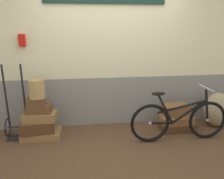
# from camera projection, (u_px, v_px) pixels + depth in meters

# --- Properties ---
(ground) EXTENTS (9.61, 5.20, 0.06)m
(ground) POSITION_uv_depth(u_px,v_px,m) (117.00, 144.00, 3.80)
(ground) COLOR #513823
(station_building) EXTENTS (7.61, 0.74, 2.92)m
(station_building) POSITION_uv_depth(u_px,v_px,m) (111.00, 45.00, 4.22)
(station_building) COLOR gray
(station_building) RESTS_ON ground
(suitcase_0) EXTENTS (0.64, 0.40, 0.12)m
(suitcase_0) POSITION_uv_depth(u_px,v_px,m) (42.00, 134.00, 3.93)
(suitcase_0) COLOR olive
(suitcase_0) RESTS_ON ground
(suitcase_1) EXTENTS (0.56, 0.38, 0.19)m
(suitcase_1) POSITION_uv_depth(u_px,v_px,m) (38.00, 126.00, 3.86)
(suitcase_1) COLOR #4C2D19
(suitcase_1) RESTS_ON suitcase_0
(suitcase_2) EXTENTS (0.55, 0.37, 0.14)m
(suitcase_2) POSITION_uv_depth(u_px,v_px,m) (40.00, 116.00, 3.84)
(suitcase_2) COLOR olive
(suitcase_2) RESTS_ON suitcase_1
(suitcase_3) EXTENTS (0.39, 0.27, 0.12)m
(suitcase_3) POSITION_uv_depth(u_px,v_px,m) (39.00, 109.00, 3.82)
(suitcase_3) COLOR brown
(suitcase_3) RESTS_ON suitcase_2
(suitcase_4) EXTENTS (0.32, 0.21, 0.12)m
(suitcase_4) POSITION_uv_depth(u_px,v_px,m) (36.00, 102.00, 3.77)
(suitcase_4) COLOR brown
(suitcase_4) RESTS_ON suitcase_3
(suitcase_5) EXTENTS (0.59, 0.37, 0.14)m
(suitcase_5) POSITION_uv_depth(u_px,v_px,m) (177.00, 126.00, 4.22)
(suitcase_5) COLOR #4C2D19
(suitcase_5) RESTS_ON ground
(suitcase_6) EXTENTS (0.58, 0.37, 0.13)m
(suitcase_6) POSITION_uv_depth(u_px,v_px,m) (176.00, 119.00, 4.19)
(suitcase_6) COLOR brown
(suitcase_6) RESTS_ON suitcase_5
(suitcase_7) EXTENTS (0.46, 0.30, 0.19)m
(suitcase_7) POSITION_uv_depth(u_px,v_px,m) (176.00, 110.00, 4.18)
(suitcase_7) COLOR brown
(suitcase_7) RESTS_ON suitcase_6
(wicker_basket) EXTENTS (0.25, 0.25, 0.30)m
(wicker_basket) POSITION_uv_depth(u_px,v_px,m) (37.00, 89.00, 3.73)
(wicker_basket) COLOR #A8844C
(wicker_basket) RESTS_ON suitcase_4
(luggage_trolley) EXTENTS (0.37, 0.37, 1.22)m
(luggage_trolley) POSITION_uv_depth(u_px,v_px,m) (17.00, 120.00, 3.94)
(luggage_trolley) COLOR black
(luggage_trolley) RESTS_ON ground
(burlap_sack) EXTENTS (0.51, 0.44, 0.63)m
(burlap_sack) POSITION_uv_depth(u_px,v_px,m) (218.00, 110.00, 4.33)
(burlap_sack) COLOR #9E8966
(burlap_sack) RESTS_ON ground
(bicycle) EXTENTS (1.60, 0.46, 0.87)m
(bicycle) POSITION_uv_depth(u_px,v_px,m) (179.00, 120.00, 3.78)
(bicycle) COLOR black
(bicycle) RESTS_ON ground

